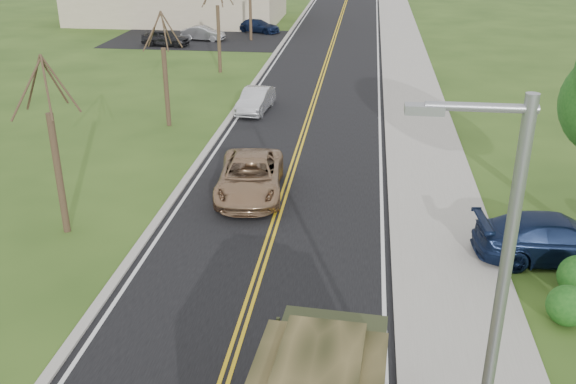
# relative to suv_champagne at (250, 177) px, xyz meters

# --- Properties ---
(road) EXTENTS (8.00, 120.00, 0.01)m
(road) POSITION_rel_suv_champagne_xyz_m (1.31, 26.10, -0.72)
(road) COLOR black
(road) RESTS_ON ground
(curb_right) EXTENTS (0.30, 120.00, 0.12)m
(curb_right) POSITION_rel_suv_champagne_xyz_m (5.46, 26.10, -0.67)
(curb_right) COLOR #9E998E
(curb_right) RESTS_ON ground
(sidewalk_right) EXTENTS (3.20, 120.00, 0.10)m
(sidewalk_right) POSITION_rel_suv_champagne_xyz_m (7.21, 26.10, -0.68)
(sidewalk_right) COLOR #9E998E
(sidewalk_right) RESTS_ON ground
(curb_left) EXTENTS (0.30, 120.00, 0.10)m
(curb_left) POSITION_rel_suv_champagne_xyz_m (-2.84, 26.10, -0.68)
(curb_left) COLOR #9E998E
(curb_left) RESTS_ON ground
(street_light) EXTENTS (1.65, 0.22, 8.00)m
(street_light) POSITION_rel_suv_champagne_xyz_m (6.21, -14.40, 3.70)
(street_light) COLOR gray
(street_light) RESTS_ON ground
(bare_tree_a) EXTENTS (1.93, 2.26, 6.08)m
(bare_tree_a) POSITION_rel_suv_champagne_xyz_m (-5.70, -3.90, 1.90)
(bare_tree_a) COLOR #38281C
(bare_tree_a) RESTS_ON ground
(bare_tree_b) EXTENTS (1.83, 2.14, 5.73)m
(bare_tree_b) POSITION_rel_suv_champagne_xyz_m (-5.70, 8.10, 1.75)
(bare_tree_b) COLOR #38281C
(bare_tree_b) RESTS_ON ground
(bare_tree_c) EXTENTS (2.04, 2.39, 6.42)m
(bare_tree_c) POSITION_rel_suv_champagne_xyz_m (-5.70, 20.10, 2.05)
(bare_tree_c) COLOR #38281C
(bare_tree_c) RESTS_ON ground
(bare_tree_d) EXTENTS (1.88, 2.20, 5.91)m
(bare_tree_d) POSITION_rel_suv_champagne_xyz_m (-5.70, 32.10, 1.82)
(bare_tree_d) COLOR #38281C
(bare_tree_d) RESTS_ON ground
(suv_champagne) EXTENTS (2.92, 5.45, 1.45)m
(suv_champagne) POSITION_rel_suv_champagne_xyz_m (0.00, 0.00, 0.00)
(suv_champagne) COLOR #967455
(suv_champagne) RESTS_ON ground
(sedan_silver) EXTENTS (1.70, 3.96, 1.27)m
(sedan_silver) POSITION_rel_suv_champagne_xyz_m (-1.69, 11.14, -0.09)
(sedan_silver) COLOR silver
(sedan_silver) RESTS_ON ground
(pickup_navy) EXTENTS (5.18, 2.52, 1.45)m
(pickup_navy) POSITION_rel_suv_champagne_xyz_m (10.36, -3.85, -0.00)
(pickup_navy) COLOR #0F1B3A
(pickup_navy) RESTS_ON ground
(lot_car_dark) EXTENTS (4.04, 2.04, 1.32)m
(lot_car_dark) POSITION_rel_suv_champagne_xyz_m (-12.16, 28.77, -0.07)
(lot_car_dark) COLOR black
(lot_car_dark) RESTS_ON ground
(lot_car_silver) EXTENTS (3.78, 1.67, 1.21)m
(lot_car_silver) POSITION_rel_suv_champagne_xyz_m (-9.71, 31.52, -0.12)
(lot_car_silver) COLOR #9E9EA3
(lot_car_silver) RESTS_ON ground
(lot_car_navy) EXTENTS (4.45, 3.24, 1.20)m
(lot_car_navy) POSITION_rel_suv_champagne_xyz_m (-5.69, 36.10, -0.13)
(lot_car_navy) COLOR #0F1A38
(lot_car_navy) RESTS_ON ground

